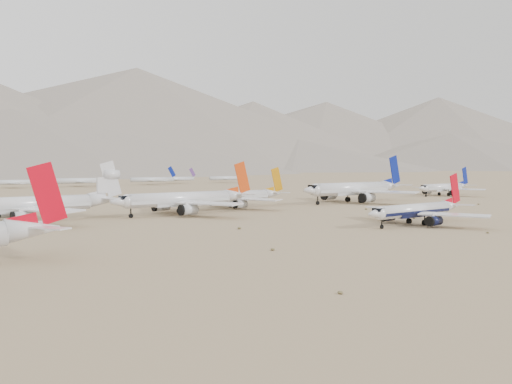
% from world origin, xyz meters
% --- Properties ---
extents(ground, '(7000.00, 7000.00, 0.00)m').
position_xyz_m(ground, '(0.00, 0.00, 0.00)').
color(ground, '#8A6E50').
rests_on(ground, ground).
extents(main_airliner, '(38.90, 37.99, 13.73)m').
position_xyz_m(main_airliner, '(13.64, -6.99, 3.77)').
color(main_airliner, silver).
rests_on(main_airliner, ground).
extents(row2_navy_widebody, '(58.33, 57.04, 20.75)m').
position_xyz_m(row2_navy_widebody, '(63.18, 57.43, 5.79)').
color(row2_navy_widebody, silver).
rests_on(row2_navy_widebody, ground).
extents(row2_gold_tail, '(43.06, 42.11, 15.33)m').
position_xyz_m(row2_gold_tail, '(5.95, 66.34, 4.29)').
color(row2_gold_tail, silver).
rests_on(row2_gold_tail, ground).
extents(row2_orange_tail, '(48.71, 47.65, 17.37)m').
position_xyz_m(row2_orange_tail, '(-21.42, 56.22, 4.88)').
color(row2_orange_tail, silver).
rests_on(row2_orange_tail, ground).
extents(row2_white_trijet, '(49.16, 48.04, 17.42)m').
position_xyz_m(row2_white_trijet, '(-66.22, 63.39, 5.04)').
color(row2_white_trijet, silver).
rests_on(row2_white_trijet, ground).
extents(row2_blue_far, '(43.16, 42.19, 15.33)m').
position_xyz_m(row2_blue_far, '(138.21, 60.78, 4.27)').
color(row2_blue_far, silver).
rests_on(row2_blue_far, ground).
extents(foothills, '(4637.50, 1395.00, 155.00)m').
position_xyz_m(foothills, '(526.68, 1100.00, 67.15)').
color(foothills, slate).
rests_on(foothills, ground).
extents(desert_scrub, '(261.14, 121.67, 0.63)m').
position_xyz_m(desert_scrub, '(-0.32, -28.54, 0.29)').
color(desert_scrub, brown).
rests_on(desert_scrub, ground).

